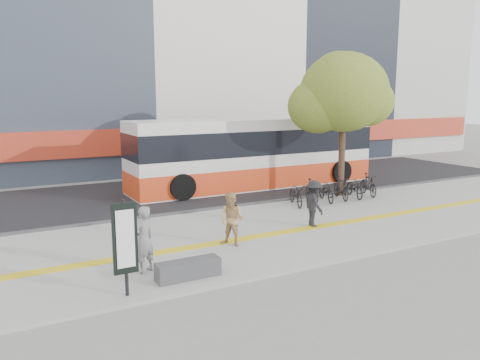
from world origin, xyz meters
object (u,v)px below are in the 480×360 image
signboard (125,240)px  seated_woman (144,239)px  pedestrian_dark (314,203)px  bench (188,269)px  street_tree (342,94)px  bus (255,155)px  pedestrian_tan (232,219)px

signboard → seated_woman: bearing=56.7°
signboard → pedestrian_dark: (7.19, 2.64, -0.50)m
bench → pedestrian_dark: size_ratio=1.01×
bench → pedestrian_dark: pedestrian_dark is taller
street_tree → signboard: bearing=-150.9°
bench → pedestrian_dark: bearing=22.6°
signboard → seated_woman: (0.80, 1.22, -0.43)m
bench → pedestrian_dark: 6.08m
bus → seated_woman: (-8.42, -8.79, -0.68)m
bench → pedestrian_tan: pedestrian_tan is taller
signboard → pedestrian_dark: signboard is taller
street_tree → bus: bearing=120.5°
bench → street_tree: (9.78, 6.02, 4.21)m
pedestrian_dark → bench: bearing=122.4°
street_tree → bench: bearing=-148.4°
seated_woman → pedestrian_dark: 6.54m
bus → pedestrian_tan: bus is taller
street_tree → bus: 5.16m
street_tree → pedestrian_tan: street_tree is taller
bench → seated_woman: (-0.80, 0.91, 0.63)m
bus → pedestrian_dark: bearing=-105.4°
signboard → bus: 13.61m
bus → pedestrian_tan: bearing=-124.6°
bench → street_tree: bearing=31.6°
pedestrian_dark → pedestrian_tan: bearing=108.9°
street_tree → pedestrian_tan: 9.46m
street_tree → pedestrian_dark: 6.67m
bus → pedestrian_dark: bus is taller
bus → seated_woman: bearing=-133.8°
street_tree → bus: size_ratio=0.51×
signboard → bus: bus is taller
bus → pedestrian_tan: (-5.47, -7.93, -0.73)m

